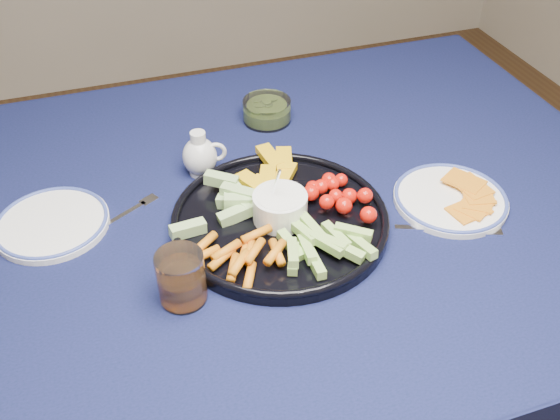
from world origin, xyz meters
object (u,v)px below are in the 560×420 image
object	(u,v)px
creamer_pitcher	(200,156)
cheese_plate	(451,197)
pickle_bowl	(267,112)
juice_tumbler	(182,280)
crudite_platter	(278,216)
dining_table	(214,248)
side_plate_extra	(52,223)

from	to	relation	value
creamer_pitcher	cheese_plate	xyz separation A→B (m)	(0.42, -0.24, -0.03)
pickle_bowl	cheese_plate	xyz separation A→B (m)	(0.24, -0.38, -0.01)
pickle_bowl	juice_tumbler	size ratio (longest dim) A/B	1.20
crudite_platter	pickle_bowl	bearing A→B (deg)	75.61
dining_table	juice_tumbler	distance (m)	0.24
side_plate_extra	cheese_plate	bearing A→B (deg)	-13.00
dining_table	cheese_plate	bearing A→B (deg)	-14.37
juice_tumbler	crudite_platter	bearing A→B (deg)	30.61
dining_table	creamer_pitcher	distance (m)	0.18
crudite_platter	cheese_plate	xyz separation A→B (m)	(0.32, -0.04, -0.01)
side_plate_extra	creamer_pitcher	bearing A→B (deg)	14.41
creamer_pitcher	pickle_bowl	xyz separation A→B (m)	(0.18, 0.15, -0.02)
juice_tumbler	side_plate_extra	size ratio (longest dim) A/B	0.44
crudite_platter	juice_tumbler	world-z (taller)	crudite_platter
cheese_plate	side_plate_extra	size ratio (longest dim) A/B	1.05
juice_tumbler	creamer_pitcher	bearing A→B (deg)	72.09
dining_table	crudite_platter	distance (m)	0.17
creamer_pitcher	juice_tumbler	bearing A→B (deg)	-107.91
crudite_platter	creamer_pitcher	size ratio (longest dim) A/B	4.11
pickle_bowl	side_plate_extra	size ratio (longest dim) A/B	0.53
pickle_bowl	cheese_plate	size ratio (longest dim) A/B	0.50
creamer_pitcher	cheese_plate	world-z (taller)	creamer_pitcher
creamer_pitcher	juice_tumbler	distance (m)	0.33
crudite_platter	juice_tumbler	size ratio (longest dim) A/B	4.35
dining_table	side_plate_extra	bearing A→B (deg)	169.16
cheese_plate	crudite_platter	bearing A→B (deg)	173.35
crudite_platter	juice_tumbler	bearing A→B (deg)	-149.39
dining_table	pickle_bowl	bearing A→B (deg)	54.58
crudite_platter	side_plate_extra	size ratio (longest dim) A/B	1.93
cheese_plate	side_plate_extra	xyz separation A→B (m)	(-0.71, 0.16, -0.00)
juice_tumbler	side_plate_extra	world-z (taller)	juice_tumbler
creamer_pitcher	pickle_bowl	world-z (taller)	creamer_pitcher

